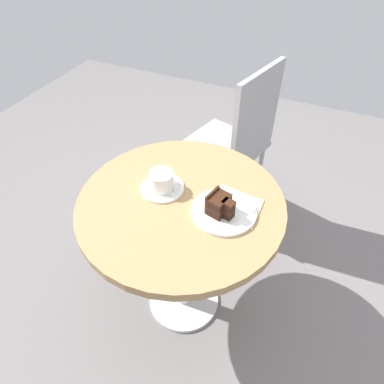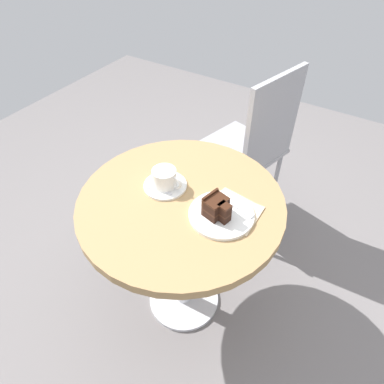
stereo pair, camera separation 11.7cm
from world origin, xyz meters
TOP-DOWN VIEW (x-y plane):
  - ground_plane at (0.00, 0.00)m, footprint 4.40×4.40m
  - cafe_table at (0.00, 0.00)m, footprint 0.74×0.74m
  - saucer at (-0.09, 0.03)m, footprint 0.16×0.16m
  - coffee_cup at (-0.08, 0.03)m, footprint 0.12×0.09m
  - teaspoon at (-0.11, -0.01)m, footprint 0.11×0.03m
  - cake_plate at (0.16, 0.01)m, footprint 0.22×0.22m
  - cake_slice at (0.15, -0.01)m, footprint 0.10×0.08m
  - fork at (0.20, 0.06)m, footprint 0.15×0.04m
  - napkin at (0.18, 0.05)m, footprint 0.19×0.18m
  - cafe_chair at (0.01, 0.63)m, footprint 0.47×0.47m

SIDE VIEW (x-z plane):
  - ground_plane at x=0.00m, z-range -0.01..0.00m
  - cafe_chair at x=0.01m, z-range 0.09..1.01m
  - cafe_table at x=0.00m, z-range 0.23..0.91m
  - napkin at x=0.18m, z-range 0.68..0.68m
  - saucer at x=-0.09m, z-range 0.68..0.69m
  - cake_plate at x=0.16m, z-range 0.68..0.69m
  - teaspoon at x=-0.11m, z-range 0.69..0.69m
  - fork at x=0.20m, z-range 0.69..0.70m
  - coffee_cup at x=-0.08m, z-range 0.69..0.76m
  - cake_slice at x=0.15m, z-range 0.69..0.77m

